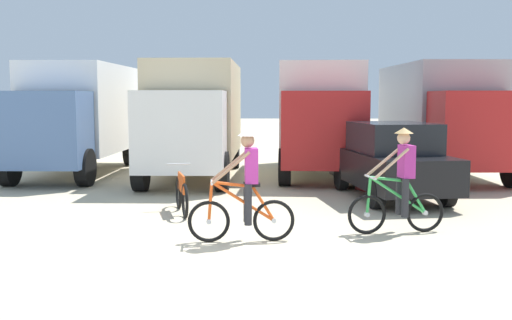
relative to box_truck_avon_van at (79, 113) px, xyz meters
The scene contains 10 objects.
ground_plane 11.38m from the box_truck_avon_van, 62.95° to the right, with size 120.00×120.00×0.00m, color beige.
box_truck_avon_van is the anchor object (origin of this frame).
box_truck_tan_camper 3.74m from the box_truck_avon_van, 12.38° to the right, with size 2.42×6.76×3.35m.
box_truck_white_box 7.43m from the box_truck_avon_van, ahead, with size 2.73×6.87×3.35m.
box_truck_grey_hauler 11.06m from the box_truck_avon_van, ahead, with size 2.62×6.83×3.35m.
sedan_parked 9.78m from the box_truck_avon_van, 27.22° to the right, with size 2.41×4.43×1.76m.
cyclist_orange_shirt 10.34m from the box_truck_avon_van, 58.08° to the right, with size 1.73×0.52×1.82m.
cyclist_cowboy_hat 11.45m from the box_truck_avon_van, 44.94° to the right, with size 1.71×0.55×1.82m.
bicycle_spare 7.69m from the box_truck_avon_van, 57.42° to the right, with size 0.63×1.69×0.97m.
supply_crate 9.19m from the box_truck_avon_van, 21.24° to the right, with size 0.63×0.59×0.66m, color #9E2D2D.
Camera 1 is at (0.69, -8.15, 2.31)m, focal length 41.61 mm.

